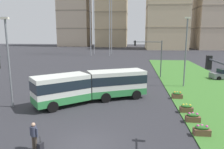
{
  "coord_description": "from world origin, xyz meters",
  "views": [
    {
      "loc": [
        2.93,
        -12.31,
        6.92
      ],
      "look_at": [
        0.47,
        12.38,
        2.2
      ],
      "focal_mm": 34.56,
      "sensor_mm": 36.0,
      "label": 1
    }
  ],
  "objects": [
    {
      "name": "ground_plane",
      "position": [
        0.0,
        0.0,
        0.0
      ],
      "size": [
        260.0,
        260.0,
        0.0
      ],
      "primitive_type": "plane",
      "color": "#2D2D33"
    },
    {
      "name": "flower_planter_2",
      "position": [
        7.7,
        6.44,
        0.43
      ],
      "size": [
        1.1,
        0.56,
        0.74
      ],
      "color": "brown",
      "rests_on": "grass_median"
    },
    {
      "name": "streetlight_median",
      "position": [
        9.6,
        16.14,
        4.93
      ],
      "size": [
        0.7,
        0.28,
        8.96
      ],
      "color": "slate",
      "rests_on": "ground"
    },
    {
      "name": "flower_planter_1",
      "position": [
        7.7,
        4.31,
        0.43
      ],
      "size": [
        1.1,
        0.56,
        0.74
      ],
      "color": "brown",
      "rests_on": "grass_median"
    },
    {
      "name": "grass_median",
      "position": [
        12.1,
        10.0,
        0.04
      ],
      "size": [
        10.0,
        70.0,
        0.08
      ],
      "primitive_type": "cube",
      "color": "#3D752D",
      "rests_on": "ground_plane"
    },
    {
      "name": "pedestrian_crossing",
      "position": [
        -2.9,
        -0.86,
        1.0
      ],
      "size": [
        0.56,
        0.36,
        1.74
      ],
      "color": "#4C4238",
      "rests_on": "ground"
    },
    {
      "name": "flower_planter_3",
      "position": [
        7.7,
        10.6,
        0.43
      ],
      "size": [
        1.1,
        0.56,
        0.74
      ],
      "color": "brown",
      "rests_on": "grass_median"
    },
    {
      "name": "flower_planter_0",
      "position": [
        7.7,
        2.0,
        0.43
      ],
      "size": [
        1.1,
        0.56,
        0.74
      ],
      "color": "brown",
      "rests_on": "grass_median"
    },
    {
      "name": "traffic_light_far_right",
      "position": [
        5.78,
        22.0,
        4.08
      ],
      "size": [
        4.52,
        0.28,
        5.85
      ],
      "color": "#474C51",
      "rests_on": "ground"
    },
    {
      "name": "apartment_tower_west",
      "position": [
        -30.0,
        108.97,
        23.16
      ],
      "size": [
        16.62,
        15.46,
        46.29
      ],
      "color": "#C6B299",
      "rests_on": "ground"
    },
    {
      "name": "rolling_suitcase",
      "position": [
        -2.45,
        -1.06,
        0.31
      ],
      "size": [
        0.34,
        0.42,
        0.97
      ],
      "color": "#232328",
      "rests_on": "ground"
    },
    {
      "name": "streetlight_left",
      "position": [
        -8.5,
        6.36,
        4.62
      ],
      "size": [
        0.7,
        0.28,
        8.37
      ],
      "color": "slate",
      "rests_on": "ground"
    },
    {
      "name": "traffic_light_near_right",
      "position": [
        7.3,
        -1.67,
        3.94
      ],
      "size": [
        0.28,
        3.98,
        5.67
      ],
      "color": "#474C51",
      "rests_on": "ground"
    },
    {
      "name": "apartment_tower_centre",
      "position": [
        17.25,
        88.32,
        18.1
      ],
      "size": [
        17.59,
        16.48,
        36.16
      ],
      "color": "beige",
      "rests_on": "ground"
    },
    {
      "name": "articulated_bus",
      "position": [
        -1.23,
        8.92,
        1.65
      ],
      "size": [
        11.22,
        8.24,
        3.0
      ],
      "color": "silver",
      "rests_on": "ground"
    }
  ]
}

